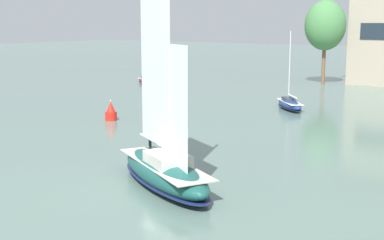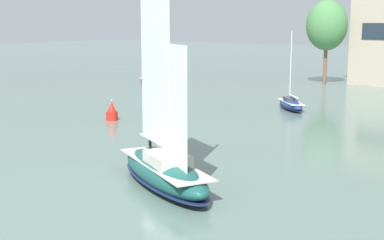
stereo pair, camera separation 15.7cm
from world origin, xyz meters
The scene contains 6 objects.
ground_plane centered at (0.00, 0.00, 0.00)m, with size 400.00×400.00×0.00m, color slate.
tree_shore_left centered at (-13.33, 59.24, 9.59)m, with size 6.66×6.66×13.70m.
sailboat_main centered at (0.02, -0.01, 1.17)m, with size 11.10×7.88×15.04m.
sailboat_moored_near_marina centered at (-6.58, 32.21, 0.62)m, with size 5.91×6.14×9.17m.
sailboat_moored_mid_channel centered at (-37.52, 42.58, 0.53)m, with size 5.69×3.98×7.72m.
channel_buoy centered at (-18.75, 14.68, 0.87)m, with size 1.22×1.22×2.19m.
Camera 1 is at (20.18, -25.37, 10.22)m, focal length 50.00 mm.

